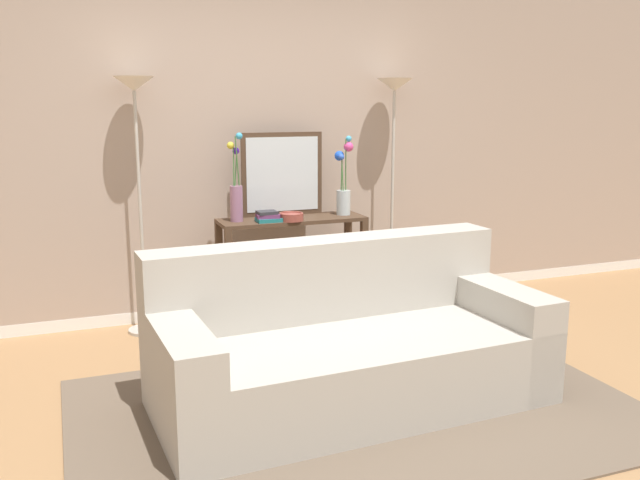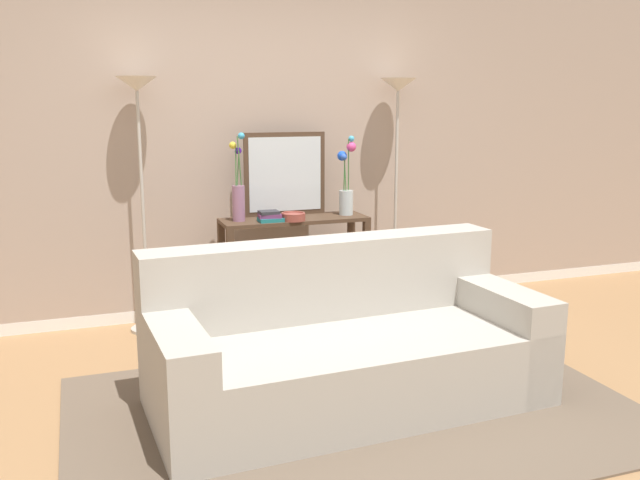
{
  "view_description": "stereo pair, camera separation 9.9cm",
  "coord_description": "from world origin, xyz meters",
  "px_view_note": "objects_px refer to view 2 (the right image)",
  "views": [
    {
      "loc": [
        -1.39,
        -3.31,
        1.67
      ],
      "look_at": [
        0.17,
        0.77,
        0.78
      ],
      "focal_mm": 38.77,
      "sensor_mm": 36.0,
      "label": 1
    },
    {
      "loc": [
        -1.29,
        -3.34,
        1.67
      ],
      "look_at": [
        0.17,
        0.77,
        0.78
      ],
      "focal_mm": 38.77,
      "sensor_mm": 36.0,
      "label": 2
    }
  ],
  "objects_px": {
    "wall_mirror": "(285,174)",
    "fruit_bowl": "(293,216)",
    "book_row_under_console": "(267,315)",
    "floor_lamp_left": "(139,134)",
    "book_stack": "(270,216)",
    "vase_tall_flowers": "(238,194)",
    "couch": "(344,349)",
    "console_table": "(294,251)",
    "floor_lamp_right": "(397,129)",
    "vase_short_flowers": "(346,186)"
  },
  "relations": [
    {
      "from": "wall_mirror",
      "to": "vase_short_flowers",
      "type": "height_order",
      "value": "wall_mirror"
    },
    {
      "from": "floor_lamp_left",
      "to": "floor_lamp_right",
      "type": "bearing_deg",
      "value": -0.0
    },
    {
      "from": "fruit_bowl",
      "to": "book_row_under_console",
      "type": "height_order",
      "value": "fruit_bowl"
    },
    {
      "from": "floor_lamp_left",
      "to": "book_stack",
      "type": "xyz_separation_m",
      "value": [
        0.88,
        -0.22,
        -0.6
      ]
    },
    {
      "from": "floor_lamp_left",
      "to": "fruit_bowl",
      "type": "height_order",
      "value": "floor_lamp_left"
    },
    {
      "from": "floor_lamp_right",
      "to": "fruit_bowl",
      "type": "height_order",
      "value": "floor_lamp_right"
    },
    {
      "from": "floor_lamp_right",
      "to": "vase_tall_flowers",
      "type": "height_order",
      "value": "floor_lamp_right"
    },
    {
      "from": "fruit_bowl",
      "to": "book_stack",
      "type": "height_order",
      "value": "book_stack"
    },
    {
      "from": "wall_mirror",
      "to": "vase_short_flowers",
      "type": "distance_m",
      "value": 0.48
    },
    {
      "from": "floor_lamp_left",
      "to": "fruit_bowl",
      "type": "bearing_deg",
      "value": -12.8
    },
    {
      "from": "fruit_bowl",
      "to": "couch",
      "type": "bearing_deg",
      "value": -95.69
    },
    {
      "from": "wall_mirror",
      "to": "book_row_under_console",
      "type": "height_order",
      "value": "wall_mirror"
    },
    {
      "from": "console_table",
      "to": "floor_lamp_right",
      "type": "height_order",
      "value": "floor_lamp_right"
    },
    {
      "from": "floor_lamp_left",
      "to": "book_row_under_console",
      "type": "relative_size",
      "value": 4.07
    },
    {
      "from": "floor_lamp_left",
      "to": "floor_lamp_right",
      "type": "xyz_separation_m",
      "value": [
        2.0,
        -0.0,
        0.01
      ]
    },
    {
      "from": "console_table",
      "to": "floor_lamp_left",
      "type": "distance_m",
      "value": 1.42
    },
    {
      "from": "console_table",
      "to": "vase_tall_flowers",
      "type": "xyz_separation_m",
      "value": [
        -0.42,
        0.01,
        0.45
      ]
    },
    {
      "from": "wall_mirror",
      "to": "fruit_bowl",
      "type": "relative_size",
      "value": 3.55
    },
    {
      "from": "book_stack",
      "to": "book_row_under_console",
      "type": "relative_size",
      "value": 0.41
    },
    {
      "from": "couch",
      "to": "wall_mirror",
      "type": "height_order",
      "value": "wall_mirror"
    },
    {
      "from": "console_table",
      "to": "floor_lamp_left",
      "type": "bearing_deg",
      "value": 173.33
    },
    {
      "from": "vase_tall_flowers",
      "to": "vase_short_flowers",
      "type": "xyz_separation_m",
      "value": [
        0.84,
        -0.0,
        0.03
      ]
    },
    {
      "from": "console_table",
      "to": "floor_lamp_right",
      "type": "relative_size",
      "value": 0.6
    },
    {
      "from": "console_table",
      "to": "fruit_bowl",
      "type": "relative_size",
      "value": 6.15
    },
    {
      "from": "vase_tall_flowers",
      "to": "book_row_under_console",
      "type": "height_order",
      "value": "vase_tall_flowers"
    },
    {
      "from": "vase_tall_flowers",
      "to": "floor_lamp_right",
      "type": "bearing_deg",
      "value": 5.15
    },
    {
      "from": "floor_lamp_left",
      "to": "wall_mirror",
      "type": "relative_size",
      "value": 2.87
    },
    {
      "from": "vase_short_flowers",
      "to": "fruit_bowl",
      "type": "distance_m",
      "value": 0.52
    },
    {
      "from": "floor_lamp_right",
      "to": "fruit_bowl",
      "type": "relative_size",
      "value": 10.23
    },
    {
      "from": "couch",
      "to": "vase_tall_flowers",
      "type": "xyz_separation_m",
      "value": [
        -0.24,
        1.5,
        0.69
      ]
    },
    {
      "from": "wall_mirror",
      "to": "vase_tall_flowers",
      "type": "height_order",
      "value": "vase_tall_flowers"
    },
    {
      "from": "floor_lamp_right",
      "to": "wall_mirror",
      "type": "distance_m",
      "value": 0.98
    },
    {
      "from": "floor_lamp_left",
      "to": "fruit_bowl",
      "type": "distance_m",
      "value": 1.24
    },
    {
      "from": "book_row_under_console",
      "to": "floor_lamp_left",
      "type": "bearing_deg",
      "value": 171.65
    },
    {
      "from": "console_table",
      "to": "vase_tall_flowers",
      "type": "distance_m",
      "value": 0.62
    },
    {
      "from": "couch",
      "to": "fruit_bowl",
      "type": "bearing_deg",
      "value": 84.31
    },
    {
      "from": "floor_lamp_right",
      "to": "book_stack",
      "type": "relative_size",
      "value": 10.07
    },
    {
      "from": "fruit_bowl",
      "to": "book_stack",
      "type": "relative_size",
      "value": 0.99
    },
    {
      "from": "wall_mirror",
      "to": "floor_lamp_right",
      "type": "bearing_deg",
      "value": -1.31
    },
    {
      "from": "couch",
      "to": "wall_mirror",
      "type": "xyz_separation_m",
      "value": [
        0.16,
        1.64,
        0.81
      ]
    },
    {
      "from": "couch",
      "to": "book_stack",
      "type": "distance_m",
      "value": 1.5
    },
    {
      "from": "wall_mirror",
      "to": "fruit_bowl",
      "type": "distance_m",
      "value": 0.39
    },
    {
      "from": "floor_lamp_right",
      "to": "wall_mirror",
      "type": "xyz_separation_m",
      "value": [
        -0.93,
        0.02,
        -0.33
      ]
    },
    {
      "from": "floor_lamp_left",
      "to": "vase_tall_flowers",
      "type": "distance_m",
      "value": 0.81
    },
    {
      "from": "wall_mirror",
      "to": "vase_tall_flowers",
      "type": "bearing_deg",
      "value": -160.54
    },
    {
      "from": "fruit_bowl",
      "to": "book_stack",
      "type": "distance_m",
      "value": 0.17
    },
    {
      "from": "floor_lamp_left",
      "to": "vase_short_flowers",
      "type": "bearing_deg",
      "value": -4.65
    },
    {
      "from": "vase_tall_flowers",
      "to": "vase_short_flowers",
      "type": "bearing_deg",
      "value": -0.26
    },
    {
      "from": "vase_tall_flowers",
      "to": "book_stack",
      "type": "relative_size",
      "value": 3.52
    },
    {
      "from": "console_table",
      "to": "book_stack",
      "type": "height_order",
      "value": "book_stack"
    }
  ]
}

